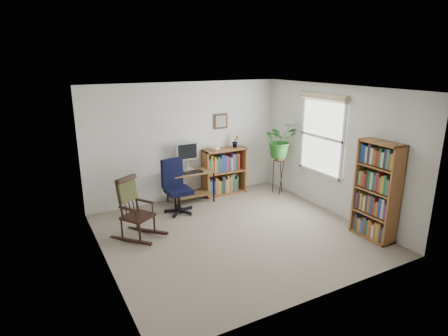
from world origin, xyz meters
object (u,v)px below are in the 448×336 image
desk (191,187)px  tall_bookshelf (377,191)px  rocking_chair (137,208)px  low_bookshelf (224,171)px  office_chair (179,187)px

desk → tall_bookshelf: tall_bookshelf is taller
rocking_chair → low_bookshelf: 2.54m
low_bookshelf → tall_bookshelf: bearing=-69.1°
office_chair → rocking_chair: (-0.97, -0.65, -0.00)m
rocking_chair → low_bookshelf: (2.24, 1.19, -0.02)m
desk → rocking_chair: size_ratio=0.88×
desk → low_bookshelf: bearing=8.1°
desk → tall_bookshelf: 3.53m
desk → rocking_chair: 1.77m
office_chair → rocking_chair: office_chair is taller
rocking_chair → tall_bookshelf: 3.85m
rocking_chair → desk: bearing=4.8°
rocking_chair → tall_bookshelf: (3.38, -1.81, 0.28)m
rocking_chair → office_chair: bearing=1.3°
rocking_chair → low_bookshelf: size_ratio=1.04×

